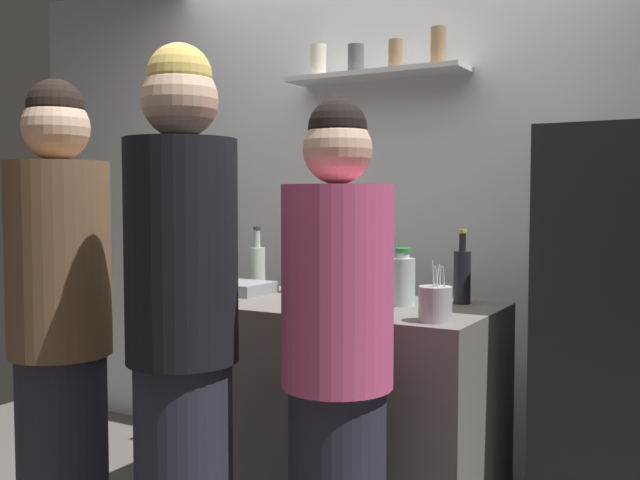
% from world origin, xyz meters
% --- Properties ---
extents(back_wall_assembly, '(4.80, 0.32, 2.60)m').
position_xyz_m(back_wall_assembly, '(-0.00, 1.25, 1.30)').
color(back_wall_assembly, white).
rests_on(back_wall_assembly, ground).
extents(refrigerator, '(0.64, 0.68, 1.61)m').
position_xyz_m(refrigerator, '(1.17, 0.85, 0.80)').
color(refrigerator, black).
rests_on(refrigerator, ground).
extents(counter, '(1.41, 0.69, 0.93)m').
position_xyz_m(counter, '(0.01, 0.51, 0.46)').
color(counter, '#66605B').
rests_on(counter, ground).
extents(baking_pan, '(0.34, 0.24, 0.05)m').
position_xyz_m(baking_pan, '(-0.46, 0.53, 0.95)').
color(baking_pan, gray).
rests_on(baking_pan, counter).
extents(utensil_holder, '(0.11, 0.11, 0.21)m').
position_xyz_m(utensil_holder, '(0.59, 0.28, 0.99)').
color(utensil_holder, '#B2B2B7').
rests_on(utensil_holder, counter).
extents(wine_bottle_pale_glass, '(0.08, 0.08, 0.29)m').
position_xyz_m(wine_bottle_pale_glass, '(-0.49, 0.78, 1.03)').
color(wine_bottle_pale_glass, '#B2BFB2').
rests_on(wine_bottle_pale_glass, counter).
extents(wine_bottle_amber_glass, '(0.06, 0.06, 0.33)m').
position_xyz_m(wine_bottle_amber_glass, '(0.16, 0.32, 1.05)').
color(wine_bottle_amber_glass, '#472814').
rests_on(wine_bottle_amber_glass, counter).
extents(wine_bottle_green_glass, '(0.07, 0.07, 0.30)m').
position_xyz_m(wine_bottle_green_glass, '(-0.19, 0.68, 1.04)').
color(wine_bottle_green_glass, '#19471E').
rests_on(wine_bottle_green_glass, counter).
extents(wine_bottle_dark_glass, '(0.07, 0.07, 0.30)m').
position_xyz_m(wine_bottle_dark_glass, '(0.53, 0.73, 1.04)').
color(wine_bottle_dark_glass, black).
rests_on(wine_bottle_dark_glass, counter).
extents(water_bottle_plastic, '(0.10, 0.10, 0.23)m').
position_xyz_m(water_bottle_plastic, '(0.35, 0.56, 1.03)').
color(water_bottle_plastic, silver).
rests_on(water_bottle_plastic, counter).
extents(person_blonde, '(0.34, 0.34, 1.81)m').
position_xyz_m(person_blonde, '(0.02, -0.36, 0.91)').
color(person_blonde, '#262633').
rests_on(person_blonde, ground).
extents(person_brown_jacket, '(0.34, 0.34, 1.74)m').
position_xyz_m(person_brown_jacket, '(-0.50, -0.38, 0.87)').
color(person_brown_jacket, '#262633').
rests_on(person_brown_jacket, ground).
extents(person_pink_top, '(0.34, 0.34, 1.65)m').
position_xyz_m(person_pink_top, '(0.43, -0.13, 0.81)').
color(person_pink_top, '#262633').
rests_on(person_pink_top, ground).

